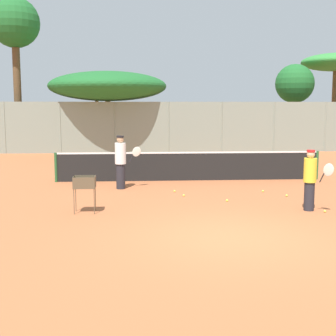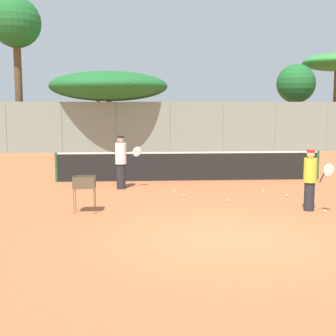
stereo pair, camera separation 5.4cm
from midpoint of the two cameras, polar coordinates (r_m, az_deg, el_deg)
ground_plane at (r=9.99m, az=7.65°, el=-8.43°), size 80.00×80.00×0.00m
tennis_net at (r=17.30m, az=2.71°, el=0.30°), size 9.82×0.10×1.07m
back_fence at (r=27.77m, az=0.27°, el=4.98°), size 31.82×0.08×3.00m
tree_0 at (r=29.26m, az=-7.18°, el=9.84°), size 7.20×7.20×4.85m
tree_1 at (r=30.80m, az=-17.98°, el=16.12°), size 3.00×3.00×9.24m
tree_2 at (r=33.08m, az=-8.52°, el=10.19°), size 4.42×4.42×4.89m
tree_4 at (r=32.58m, az=15.39°, el=9.83°), size 2.56×2.56×5.51m
player_white_outfit at (r=15.59m, az=-5.64°, el=0.81°), size 0.92×0.37×1.77m
player_red_cap at (r=12.81m, az=17.07°, el=-1.33°), size 0.62×0.74×1.61m
ball_cart at (r=12.22m, az=-10.08°, el=-2.06°), size 0.56×0.41×0.95m
tennis_ball_0 at (r=15.32m, az=11.63°, el=-2.78°), size 0.07×0.07×0.07m
tennis_ball_1 at (r=15.02m, az=0.93°, el=-2.83°), size 0.07×0.07×0.07m
tennis_ball_2 at (r=14.33m, az=2.06°, el=-3.35°), size 0.07×0.07×0.07m
tennis_ball_3 at (r=13.64m, az=7.32°, el=-3.95°), size 0.07×0.07×0.07m
tennis_ball_4 at (r=12.84m, az=18.70°, el=-5.02°), size 0.07×0.07×0.07m
tennis_ball_5 at (r=14.74m, az=14.39°, el=-3.27°), size 0.07×0.07×0.07m
parked_car at (r=30.32m, az=-5.75°, el=3.57°), size 4.20×1.70×1.60m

